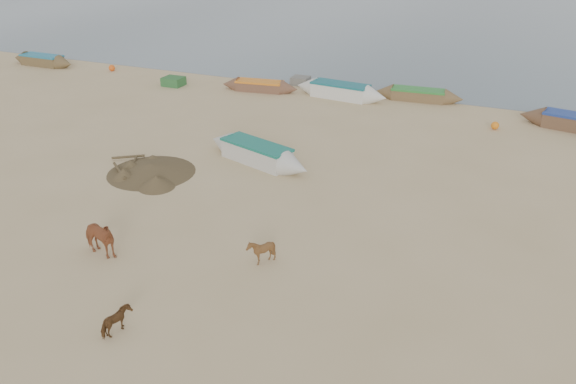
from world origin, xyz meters
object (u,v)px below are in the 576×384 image
object	(u,v)px
cow_adult	(98,238)
calf_right	(117,322)
calf_front	(261,251)
near_canoe	(257,153)

from	to	relation	value
cow_adult	calf_right	bearing A→B (deg)	-124.42
cow_adult	calf_front	xyz separation A→B (m)	(5.41, 1.81, -0.23)
calf_front	calf_right	xyz separation A→B (m)	(-2.16, -4.90, -0.08)
near_canoe	calf_front	bearing A→B (deg)	-44.86
cow_adult	calf_front	size ratio (longest dim) A/B	1.74
cow_adult	calf_front	world-z (taller)	cow_adult
cow_adult	calf_right	distance (m)	4.49
cow_adult	calf_right	world-z (taller)	cow_adult
near_canoe	calf_right	bearing A→B (deg)	-63.54
cow_adult	near_canoe	xyz separation A→B (m)	(1.34, 9.74, -0.22)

